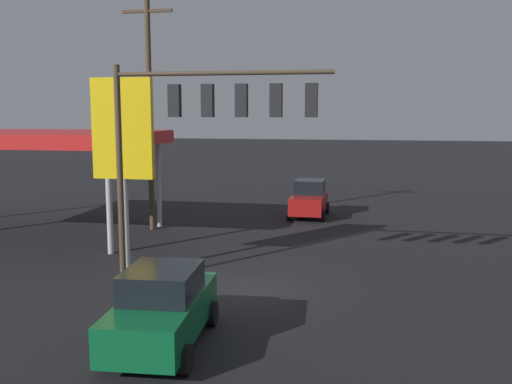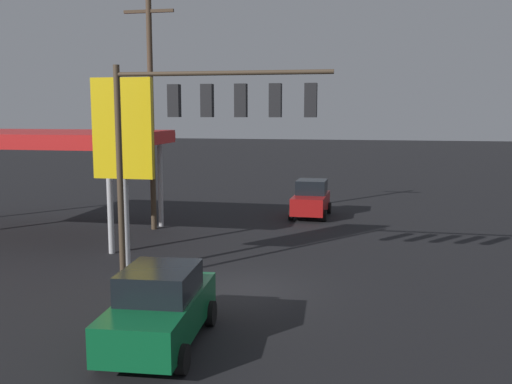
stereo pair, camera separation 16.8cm
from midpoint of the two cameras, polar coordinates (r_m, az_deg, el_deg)
ground_plane at (r=18.44m, az=-1.44°, el=-9.74°), size 200.00×200.00×0.00m
traffic_signal_assembly at (r=17.70m, az=-5.30°, el=7.35°), size 6.87×0.43×7.08m
utility_pole at (r=27.47m, az=-10.77°, el=8.02°), size 2.40×0.26×10.80m
gas_station_canopy at (r=27.93m, az=-21.75°, el=4.93°), size 11.25×6.82×4.74m
price_sign at (r=19.98m, az=-13.41°, el=5.34°), size 2.15×0.27×6.77m
hatchback_crossing at (r=30.92m, az=5.19°, el=-0.71°), size 2.03×3.84×1.97m
sedan_waiting at (r=14.18m, az=-9.68°, el=-11.33°), size 2.27×4.50×1.93m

